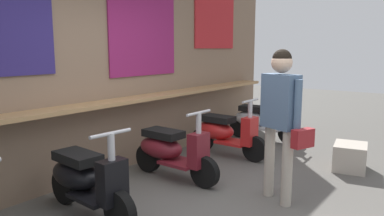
{
  "coord_description": "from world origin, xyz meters",
  "views": [
    {
      "loc": [
        -2.98,
        -2.05,
        1.74
      ],
      "look_at": [
        1.02,
        0.96,
        0.93
      ],
      "focal_mm": 34.46,
      "sensor_mm": 36.0,
      "label": 1
    }
  ],
  "objects_px": {
    "scooter_red": "(223,132)",
    "scooter_silver": "(260,120)",
    "merchandise_crate": "(350,157)",
    "shopper_with_handbag": "(281,110)",
    "scooter_black": "(85,179)",
    "scooter_maroon": "(170,150)"
  },
  "relations": [
    {
      "from": "scooter_red",
      "to": "shopper_with_handbag",
      "type": "height_order",
      "value": "shopper_with_handbag"
    },
    {
      "from": "scooter_red",
      "to": "shopper_with_handbag",
      "type": "distance_m",
      "value": 2.01
    },
    {
      "from": "scooter_red",
      "to": "scooter_black",
      "type": "bearing_deg",
      "value": -89.61
    },
    {
      "from": "scooter_silver",
      "to": "merchandise_crate",
      "type": "height_order",
      "value": "scooter_silver"
    },
    {
      "from": "scooter_silver",
      "to": "merchandise_crate",
      "type": "xyz_separation_m",
      "value": [
        -0.82,
        -1.86,
        -0.2
      ]
    },
    {
      "from": "scooter_maroon",
      "to": "scooter_red",
      "type": "bearing_deg",
      "value": 91.2
    },
    {
      "from": "scooter_black",
      "to": "scooter_red",
      "type": "distance_m",
      "value": 2.73
    },
    {
      "from": "scooter_black",
      "to": "scooter_red",
      "type": "bearing_deg",
      "value": 94.16
    },
    {
      "from": "scooter_black",
      "to": "scooter_maroon",
      "type": "xyz_separation_m",
      "value": [
        1.38,
        0.0,
        0.0
      ]
    },
    {
      "from": "scooter_black",
      "to": "scooter_red",
      "type": "xyz_separation_m",
      "value": [
        2.73,
        0.0,
        0.0
      ]
    },
    {
      "from": "scooter_red",
      "to": "shopper_with_handbag",
      "type": "bearing_deg",
      "value": -37.94
    },
    {
      "from": "scooter_maroon",
      "to": "shopper_with_handbag",
      "type": "xyz_separation_m",
      "value": [
        0.17,
        -1.49,
        0.68
      ]
    },
    {
      "from": "scooter_black",
      "to": "shopper_with_handbag",
      "type": "height_order",
      "value": "shopper_with_handbag"
    },
    {
      "from": "scooter_black",
      "to": "shopper_with_handbag",
      "type": "distance_m",
      "value": 2.26
    },
    {
      "from": "scooter_red",
      "to": "scooter_silver",
      "type": "height_order",
      "value": "same"
    },
    {
      "from": "scooter_black",
      "to": "shopper_with_handbag",
      "type": "relative_size",
      "value": 0.81
    },
    {
      "from": "scooter_red",
      "to": "scooter_silver",
      "type": "bearing_deg",
      "value": 90.39
    },
    {
      "from": "scooter_red",
      "to": "scooter_silver",
      "type": "relative_size",
      "value": 1.0
    },
    {
      "from": "scooter_maroon",
      "to": "shopper_with_handbag",
      "type": "distance_m",
      "value": 1.64
    },
    {
      "from": "shopper_with_handbag",
      "to": "merchandise_crate",
      "type": "height_order",
      "value": "shopper_with_handbag"
    },
    {
      "from": "scooter_red",
      "to": "shopper_with_handbag",
      "type": "relative_size",
      "value": 0.81
    },
    {
      "from": "scooter_black",
      "to": "merchandise_crate",
      "type": "bearing_deg",
      "value": 64.24
    }
  ]
}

